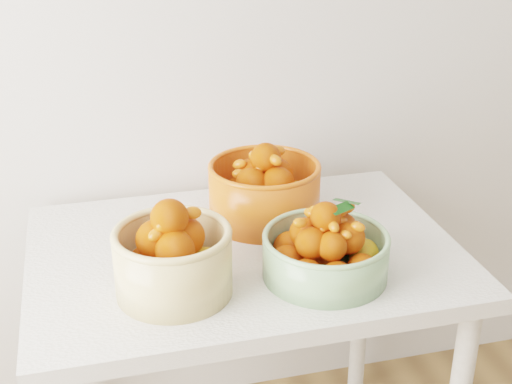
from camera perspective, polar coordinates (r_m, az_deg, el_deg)
The scene contains 4 objects.
table at distance 1.73m, azimuth -0.92°, elevation -7.25°, with size 1.00×0.70×0.75m.
bowl_cream at distance 1.49m, azimuth -6.64°, elevation -5.24°, with size 0.33×0.33×0.21m.
bowl_green at distance 1.55m, azimuth 5.54°, elevation -4.71°, with size 0.36×0.36×0.18m.
bowl_orange at distance 1.78m, azimuth 0.67°, elevation 0.17°, with size 0.32×0.32×0.20m.
Camera 1 is at (-0.69, 0.17, 1.57)m, focal length 50.00 mm.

